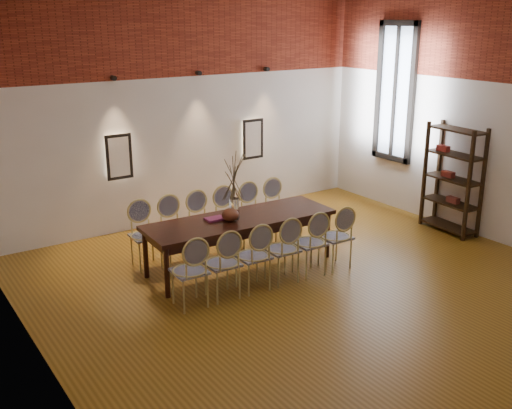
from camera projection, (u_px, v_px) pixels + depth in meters
floor at (315, 287)px, 8.03m from camera, size 7.00×7.00×0.02m
wall_back at (186, 106)px, 10.22m from camera, size 7.00×0.10×4.00m
wall_left at (23, 183)px, 5.52m from camera, size 0.10×7.00×4.00m
wall_right at (495, 115)px, 9.32m from camera, size 0.10×7.00×4.00m
brick_band_back at (185, 30)px, 9.79m from camera, size 7.00×0.02×1.50m
brick_band_left at (15, 43)px, 5.18m from camera, size 0.02×7.00×1.50m
brick_band_right at (502, 31)px, 8.90m from camera, size 0.02×7.00×1.50m
niche_left at (118, 157)px, 9.66m from camera, size 0.36×0.06×0.66m
niche_right at (252, 139)px, 11.05m from camera, size 0.36×0.06×0.66m
spot_fixture_left at (113, 78)px, 9.26m from camera, size 0.08×0.10×0.08m
spot_fixture_mid at (199, 73)px, 10.06m from camera, size 0.08×0.10×0.08m
spot_fixture_right at (267, 69)px, 10.81m from camera, size 0.08×0.10×0.08m
window_glass at (396, 92)px, 10.80m from camera, size 0.02×0.78×2.38m
window_frame at (395, 92)px, 10.79m from camera, size 0.08×0.90×2.50m
window_mullion at (395, 92)px, 10.79m from camera, size 0.06×0.06×2.40m
dining_table at (240, 242)px, 8.56m from camera, size 2.79×1.00×0.75m
chair_near_a at (189, 271)px, 7.37m from camera, size 0.46×0.46×0.94m
chair_near_b at (222, 263)px, 7.60m from camera, size 0.46×0.46×0.94m
chair_near_c at (253, 256)px, 7.83m from camera, size 0.46×0.46×0.94m
chair_near_d at (282, 249)px, 8.06m from camera, size 0.46×0.46×0.94m
chair_near_e at (309, 243)px, 8.29m from camera, size 0.46×0.46×0.94m
chair_near_f at (335, 237)px, 8.52m from camera, size 0.46×0.46×0.94m
chair_far_a at (146, 236)px, 8.54m from camera, size 0.46×0.46×0.94m
chair_far_b at (175, 230)px, 8.77m from camera, size 0.46×0.46×0.94m
chair_far_c at (203, 225)px, 9.00m from camera, size 0.46×0.46×0.94m
chair_far_d at (230, 219)px, 9.23m from camera, size 0.46×0.46×0.94m
chair_far_e at (255, 215)px, 9.46m from camera, size 0.46×0.46×0.94m
chair_far_f at (279, 210)px, 9.69m from camera, size 0.46×0.46×0.94m
vase at (234, 209)px, 8.35m from camera, size 0.14×0.14×0.30m
dried_branches at (234, 178)px, 8.22m from camera, size 0.50×0.50×0.70m
bowl at (230, 215)px, 8.28m from camera, size 0.24×0.24×0.18m
book at (215, 219)px, 8.35m from camera, size 0.27×0.19×0.03m
shelving_rack at (453, 179)px, 9.86m from camera, size 0.45×1.02×1.80m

